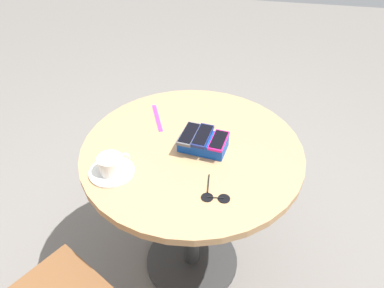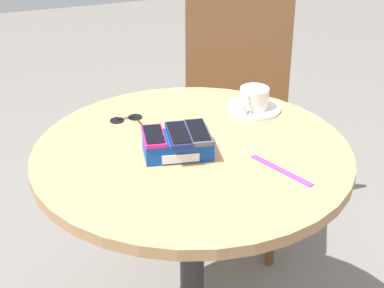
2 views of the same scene
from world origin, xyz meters
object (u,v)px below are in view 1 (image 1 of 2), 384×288
at_px(phone_box, 203,143).
at_px(sunglasses, 215,196).
at_px(phone_navy, 203,136).
at_px(phone_gray, 189,134).
at_px(round_table, 192,178).
at_px(saucer, 112,172).
at_px(coffee_cup, 111,164).
at_px(phone_magenta, 219,140).
at_px(lanyard_strap, 157,118).

relative_size(phone_box, sunglasses, 1.48).
height_order(phone_navy, phone_gray, same).
bearing_deg(round_table, phone_gray, -38.71).
bearing_deg(phone_navy, saucer, 33.17).
bearing_deg(coffee_cup, phone_magenta, -153.76).
xyz_separation_m(phone_navy, coffee_cup, (0.29, 0.19, -0.02)).
height_order(coffee_cup, sunglasses, coffee_cup).
height_order(round_table, phone_gray, phone_gray).
xyz_separation_m(round_table, lanyard_strap, (0.18, -0.17, 0.16)).
bearing_deg(sunglasses, phone_gray, -61.49).
distance_m(phone_magenta, coffee_cup, 0.39).
bearing_deg(round_table, phone_navy, -167.27).
xyz_separation_m(round_table, saucer, (0.25, 0.18, 0.16)).
bearing_deg(phone_navy, lanyard_strap, -36.15).
xyz_separation_m(phone_box, saucer, (0.30, 0.19, -0.02)).
relative_size(lanyard_strap, sunglasses, 1.54).
height_order(phone_gray, lanyard_strap, phone_gray).
height_order(coffee_cup, lanyard_strap, coffee_cup).
xyz_separation_m(phone_box, phone_navy, (0.00, -0.00, 0.03)).
bearing_deg(sunglasses, saucer, -7.42).
distance_m(phone_box, coffee_cup, 0.35).
xyz_separation_m(saucer, sunglasses, (-0.37, 0.05, -0.00)).
xyz_separation_m(phone_navy, sunglasses, (-0.08, 0.24, -0.06)).
bearing_deg(sunglasses, phone_box, -72.19).
relative_size(phone_magenta, phone_gray, 0.86).
bearing_deg(coffee_cup, lanyard_strap, -101.83).
bearing_deg(saucer, phone_gray, -141.33).
distance_m(round_table, phone_gray, 0.22).
relative_size(round_table, coffee_cup, 8.32).
xyz_separation_m(phone_navy, saucer, (0.29, 0.19, -0.05)).
bearing_deg(phone_navy, phone_magenta, 165.71).
bearing_deg(sunglasses, lanyard_strap, -53.30).
xyz_separation_m(coffee_cup, lanyard_strap, (-0.07, -0.35, -0.04)).
bearing_deg(coffee_cup, phone_gray, -141.36).
distance_m(phone_box, sunglasses, 0.25).
bearing_deg(phone_magenta, phone_box, -13.53).
distance_m(phone_box, phone_navy, 0.03).
bearing_deg(phone_gray, phone_magenta, 171.29).
distance_m(saucer, sunglasses, 0.37).
bearing_deg(phone_box, phone_navy, -27.87).
relative_size(round_table, saucer, 5.29).
height_order(phone_gray, coffee_cup, coffee_cup).
height_order(phone_navy, sunglasses, phone_navy).
distance_m(saucer, lanyard_strap, 0.36).
relative_size(phone_magenta, saucer, 0.78).
bearing_deg(round_table, sunglasses, 117.09).
xyz_separation_m(phone_navy, lanyard_strap, (0.22, -0.16, -0.06)).
bearing_deg(phone_magenta, coffee_cup, 26.24).
bearing_deg(saucer, sunglasses, 172.58).
height_order(phone_magenta, sunglasses, phone_magenta).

